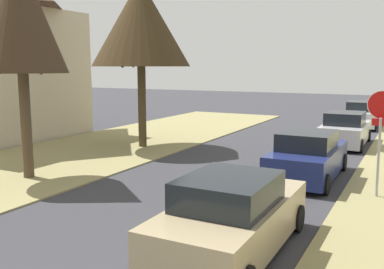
# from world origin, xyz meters

# --- Properties ---
(stop_sign_far) EXTENTS (0.81, 0.49, 2.95)m
(stop_sign_far) POSITION_xyz_m (4.51, 11.53, 2.18)
(stop_sign_far) COLOR #9EA0A5
(stop_sign_far) RESTS_ON grass_verge_right
(street_tree_left_mid_a) EXTENTS (2.84, 2.84, 7.17)m
(street_tree_left_mid_a) POSITION_xyz_m (-5.79, 8.54, 5.28)
(street_tree_left_mid_a) COLOR #4D3D2A
(street_tree_left_mid_a) RESTS_ON grass_verge_left
(street_tree_left_mid_b) EXTENTS (4.37, 4.37, 7.35)m
(street_tree_left_mid_b) POSITION_xyz_m (-5.64, 14.94, 5.50)
(street_tree_left_mid_b) COLOR #4B3C24
(street_tree_left_mid_b) RESTS_ON grass_verge_left
(parked_sedan_tan) EXTENTS (1.94, 4.40, 1.57)m
(parked_sedan_tan) POSITION_xyz_m (2.29, 6.34, 0.72)
(parked_sedan_tan) COLOR tan
(parked_sedan_tan) RESTS_ON ground
(parked_sedan_navy) EXTENTS (1.94, 4.40, 1.57)m
(parked_sedan_navy) POSITION_xyz_m (2.30, 12.78, 0.72)
(parked_sedan_navy) COLOR navy
(parked_sedan_navy) RESTS_ON ground
(parked_sedan_silver) EXTENTS (1.94, 4.40, 1.57)m
(parked_sedan_silver) POSITION_xyz_m (2.45, 19.70, 0.72)
(parked_sedan_silver) COLOR #BCBCC1
(parked_sedan_silver) RESTS_ON ground
(parked_sedan_white) EXTENTS (1.94, 4.40, 1.57)m
(parked_sedan_white) POSITION_xyz_m (2.42, 26.81, 0.72)
(parked_sedan_white) COLOR white
(parked_sedan_white) RESTS_ON ground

